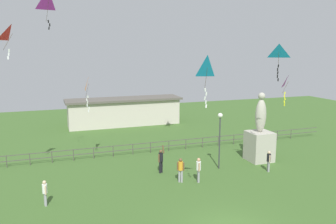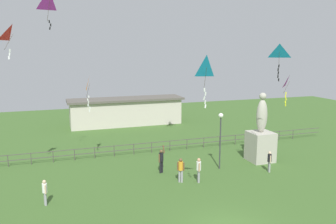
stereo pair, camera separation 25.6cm
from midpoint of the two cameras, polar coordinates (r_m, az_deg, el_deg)
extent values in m
cube|color=#B2AD9E|center=(28.82, 14.62, -5.50)|extent=(1.86, 1.86, 2.38)
ellipsoid|color=#B2AD9E|center=(28.26, 14.85, -0.59)|extent=(0.90, 0.76, 2.64)
sphere|color=#B2AD9E|center=(28.01, 15.00, 2.56)|extent=(0.56, 0.56, 0.56)
cylinder|color=#38383D|center=(26.10, 8.24, -5.14)|extent=(0.10, 0.10, 3.94)
sphere|color=white|center=(25.62, 8.36, -0.56)|extent=(0.36, 0.36, 0.36)
cylinder|color=#99999E|center=(21.56, -19.92, -13.51)|extent=(0.13, 0.13, 0.77)
cylinder|color=#99999E|center=(21.69, -20.01, -13.36)|extent=(0.13, 0.13, 0.77)
cylinder|color=white|center=(21.37, -20.07, -11.82)|extent=(0.28, 0.28, 0.55)
sphere|color=beige|center=(21.24, -20.13, -10.87)|extent=(0.21, 0.21, 0.21)
cylinder|color=beige|center=(21.21, -19.95, -12.07)|extent=(0.08, 0.08, 0.52)
cylinder|color=beige|center=(21.56, -20.18, -11.72)|extent=(0.08, 0.08, 0.52)
cylinder|color=#99999E|center=(26.58, 16.07, -8.71)|extent=(0.14, 0.14, 0.79)
cylinder|color=#99999E|center=(26.72, 15.95, -8.60)|extent=(0.14, 0.14, 0.79)
cylinder|color=black|center=(26.44, 16.08, -7.27)|extent=(0.29, 0.29, 0.56)
sphere|color=beige|center=(26.33, 16.12, -6.46)|extent=(0.21, 0.21, 0.21)
cylinder|color=beige|center=(26.28, 16.23, -7.46)|extent=(0.09, 0.09, 0.53)
cylinder|color=beige|center=(26.63, 15.93, -7.21)|extent=(0.09, 0.09, 0.53)
cylinder|color=#99999E|center=(23.71, 4.78, -10.59)|extent=(0.15, 0.15, 0.86)
cylinder|color=#99999E|center=(23.86, 4.71, -10.45)|extent=(0.15, 0.15, 0.86)
cylinder|color=white|center=(23.53, 4.77, -8.85)|extent=(0.31, 0.31, 0.61)
sphere|color=tan|center=(23.40, 4.79, -7.88)|extent=(0.23, 0.23, 0.23)
cylinder|color=tan|center=(23.35, 4.86, -9.10)|extent=(0.09, 0.09, 0.58)
cylinder|color=tan|center=(23.74, 4.68, -8.77)|extent=(0.09, 0.09, 0.58)
cylinder|color=black|center=(25.47, -1.36, -9.03)|extent=(0.15, 0.15, 0.88)
cylinder|color=black|center=(25.34, -1.61, -9.13)|extent=(0.15, 0.15, 0.88)
cylinder|color=black|center=(25.17, -1.49, -7.47)|extent=(0.32, 0.32, 0.62)
sphere|color=brown|center=(25.04, -1.49, -6.54)|extent=(0.24, 0.24, 0.24)
cylinder|color=brown|center=(25.13, -1.09, -6.18)|extent=(0.18, 0.21, 0.60)
cylinder|color=brown|center=(25.02, -1.81, -7.67)|extent=(0.10, 0.10, 0.59)
cylinder|color=#99999E|center=(23.71, 1.57, -10.56)|extent=(0.15, 0.15, 0.85)
cylinder|color=#99999E|center=(23.69, 1.98, -10.58)|extent=(0.15, 0.15, 0.85)
cylinder|color=orange|center=(23.45, 1.78, -8.91)|extent=(0.31, 0.31, 0.60)
sphere|color=brown|center=(23.32, 1.79, -7.94)|extent=(0.23, 0.23, 0.23)
cylinder|color=brown|center=(23.49, 1.28, -8.96)|extent=(0.09, 0.09, 0.57)
cylinder|color=brown|center=(23.43, 2.29, -9.02)|extent=(0.09, 0.09, 0.57)
pyramid|color=#B22DB2|center=(25.07, -19.42, 17.05)|extent=(1.18, 1.06, 1.30)
cylinder|color=#4C381E|center=(25.38, -19.61, 15.48)|extent=(0.25, 0.78, 1.30)
cube|color=black|center=(25.33, -19.48, 13.95)|extent=(0.09, 0.02, 0.20)
cube|color=black|center=(25.35, -19.27, 13.46)|extent=(0.08, 0.02, 0.20)
cube|color=black|center=(25.30, -19.38, 12.96)|extent=(0.11, 0.01, 0.21)
pyramid|color=#198CD1|center=(17.79, 6.14, 7.30)|extent=(0.88, 0.83, 1.15)
cylinder|color=#4C381E|center=(18.15, 5.91, 5.55)|extent=(0.19, 0.65, 1.15)
cube|color=white|center=(18.17, 5.78, 3.68)|extent=(0.12, 0.03, 0.21)
cube|color=white|center=(18.27, 5.96, 3.02)|extent=(0.08, 0.04, 0.20)
cube|color=white|center=(18.21, 5.73, 2.30)|extent=(0.11, 0.04, 0.21)
cube|color=white|center=(18.31, 5.89, 1.65)|extent=(0.08, 0.04, 0.20)
cube|color=white|center=(18.37, 5.93, 0.98)|extent=(0.11, 0.04, 0.21)
pyramid|color=#B22DB2|center=(26.96, 19.07, 4.86)|extent=(1.11, 1.11, 0.92)
cylinder|color=#4C381E|center=(27.02, 18.60, 3.92)|extent=(0.30, 0.29, 0.92)
cube|color=yellow|center=(27.05, 18.52, 2.98)|extent=(0.10, 0.03, 0.21)
cube|color=yellow|center=(27.04, 18.46, 2.51)|extent=(0.08, 0.03, 0.20)
cube|color=yellow|center=(27.16, 18.53, 2.07)|extent=(0.11, 0.04, 0.21)
cube|color=yellow|center=(27.13, 18.44, 1.59)|extent=(0.09, 0.05, 0.20)
cube|color=yellow|center=(27.20, 18.46, 1.15)|extent=(0.08, 0.02, 0.20)
pyramid|color=orange|center=(26.83, -13.25, 4.62)|extent=(0.38, 0.96, 1.04)
cylinder|color=#4C381E|center=(26.88, -13.51, 3.50)|extent=(0.30, 0.04, 1.04)
cube|color=white|center=(26.95, -13.41, 2.49)|extent=(0.11, 0.02, 0.21)
cube|color=white|center=(26.93, -13.56, 2.00)|extent=(0.11, 0.02, 0.21)
cube|color=white|center=(26.99, -13.44, 1.55)|extent=(0.11, 0.05, 0.21)
cube|color=white|center=(27.00, -13.49, 1.08)|extent=(0.08, 0.04, 0.20)
cube|color=white|center=(27.12, -13.19, 0.66)|extent=(0.10, 0.02, 0.21)
cube|color=white|center=(27.13, -13.28, 0.19)|extent=(0.10, 0.02, 0.21)
pyramid|color=red|center=(23.42, -24.64, 11.72)|extent=(0.98, 1.23, 0.98)
cylinder|color=#4C381E|center=(23.55, -25.26, 10.47)|extent=(0.62, 0.24, 0.98)
cube|color=white|center=(23.55, -25.12, 9.20)|extent=(0.10, 0.05, 0.20)
cube|color=white|center=(23.54, -25.16, 8.66)|extent=(0.11, 0.01, 0.21)
cube|color=white|center=(23.52, -25.24, 8.12)|extent=(0.08, 0.04, 0.20)
pyramid|color=#198CD1|center=(22.96, 17.56, 9.48)|extent=(1.14, 1.06, 0.89)
cylinder|color=#4C381E|center=(23.23, 17.53, 8.40)|extent=(0.35, 0.43, 0.89)
cube|color=black|center=(23.27, 17.50, 7.27)|extent=(0.09, 0.04, 0.20)
cube|color=black|center=(23.21, 17.38, 6.73)|extent=(0.09, 0.03, 0.20)
cube|color=black|center=(23.27, 17.41, 6.19)|extent=(0.09, 0.03, 0.20)
cube|color=black|center=(23.27, 17.36, 5.65)|extent=(0.11, 0.04, 0.21)
cube|color=black|center=(23.39, 17.46, 5.12)|extent=(0.10, 0.03, 0.20)
cylinder|color=#4C4742|center=(29.24, -25.40, -7.41)|extent=(0.06, 0.06, 0.95)
cylinder|color=#4C4742|center=(29.10, -22.14, -7.26)|extent=(0.06, 0.06, 0.95)
cylinder|color=#4C4742|center=(29.04, -18.89, -7.08)|extent=(0.06, 0.06, 0.95)
cylinder|color=#4C4742|center=(29.08, -15.63, -6.87)|extent=(0.06, 0.06, 0.95)
cylinder|color=#4C4742|center=(29.21, -12.45, -6.66)|extent=(0.06, 0.06, 0.95)
cylinder|color=#4C4742|center=(29.43, -9.31, -6.42)|extent=(0.06, 0.06, 0.95)
cylinder|color=#4C4742|center=(29.75, -6.09, -6.16)|extent=(0.06, 0.06, 0.95)
cylinder|color=#4C4742|center=(30.14, -3.14, -5.90)|extent=(0.06, 0.06, 0.95)
cylinder|color=#4C4742|center=(30.63, -0.10, -5.62)|extent=(0.06, 0.06, 0.95)
cylinder|color=#4C4742|center=(31.18, 2.74, -5.34)|extent=(0.06, 0.06, 0.95)
cylinder|color=#4C4742|center=(31.82, 5.51, -5.05)|extent=(0.06, 0.06, 0.95)
cylinder|color=#4C4742|center=(32.51, 8.10, -4.78)|extent=(0.06, 0.06, 0.95)
cylinder|color=#4C4742|center=(33.29, 10.63, -4.50)|extent=(0.06, 0.06, 0.95)
cylinder|color=#4C4742|center=(34.13, 13.05, -4.22)|extent=(0.06, 0.06, 0.95)
cylinder|color=#4C4742|center=(35.00, 15.27, -3.96)|extent=(0.06, 0.06, 0.95)
cylinder|color=#4C4742|center=(35.94, 17.44, -3.70)|extent=(0.06, 0.06, 0.95)
cylinder|color=#4C4742|center=(36.94, 19.50, -3.45)|extent=(0.06, 0.06, 0.95)
cube|color=#4C4742|center=(30.01, -3.18, -5.10)|extent=(36.00, 0.05, 0.05)
cube|color=#4C4742|center=(30.13, -3.17, -5.90)|extent=(36.00, 0.05, 0.05)
cube|color=beige|center=(41.33, -7.43, -0.10)|extent=(12.95, 3.01, 2.97)
cube|color=#59544C|center=(41.08, -7.48, 2.11)|extent=(13.55, 3.61, 0.24)
camera|label=1|loc=(0.13, -90.34, -0.06)|focal=36.82mm
camera|label=2|loc=(0.13, 89.66, 0.06)|focal=36.82mm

